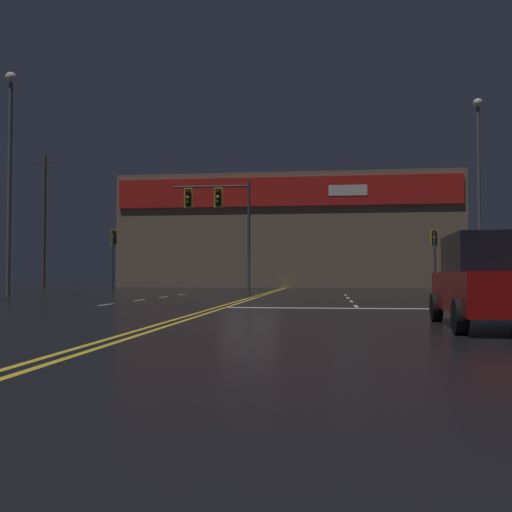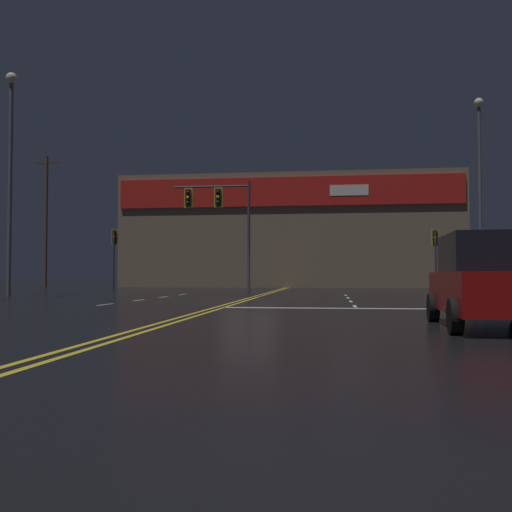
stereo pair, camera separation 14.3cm
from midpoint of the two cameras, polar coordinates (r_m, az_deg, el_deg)
ground_plane at (r=25.31m, az=-0.90°, el=-4.33°), size 200.00×200.00×0.00m
road_markings at (r=24.04m, az=0.57°, el=-4.44°), size 13.14×60.00×0.01m
traffic_signal_median at (r=28.02m, az=-3.97°, el=4.71°), size 3.83×0.36×5.66m
traffic_signal_corner_northeast at (r=34.97m, az=17.30°, el=0.94°), size 0.42×0.36×3.76m
traffic_signal_corner_northwest at (r=37.28m, az=-14.17°, el=1.00°), size 0.42×0.36×3.99m
streetlight_near_right at (r=37.57m, az=21.27°, el=7.84°), size 0.56×0.56×11.88m
streetlight_far_left at (r=31.61m, az=-23.52°, el=9.15°), size 0.56×0.56×11.32m
parked_car at (r=12.35m, az=22.31°, el=-2.28°), size 2.18×4.38×1.88m
building_backdrop at (r=53.49m, az=3.28°, el=2.26°), size 29.95×10.23×9.92m
utility_pole_row at (r=49.15m, az=-0.78°, el=3.27°), size 44.97×0.26×11.86m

